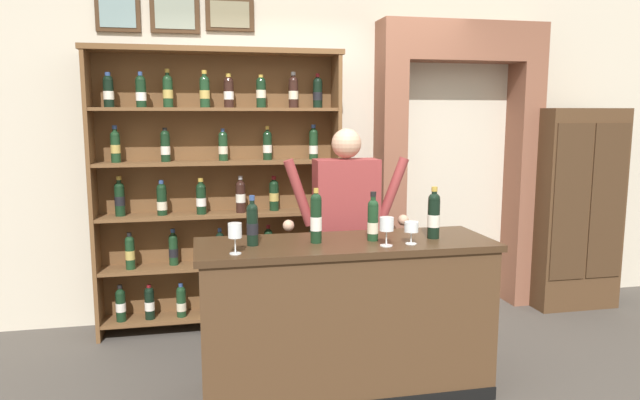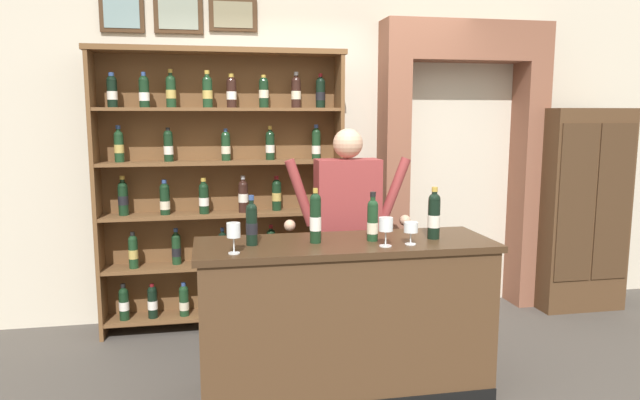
{
  "view_description": "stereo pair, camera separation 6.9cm",
  "coord_description": "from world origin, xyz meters",
  "px_view_note": "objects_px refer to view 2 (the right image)",
  "views": [
    {
      "loc": [
        -0.92,
        -3.28,
        1.71
      ],
      "look_at": [
        -0.18,
        0.18,
        1.18
      ],
      "focal_mm": 32.44,
      "sensor_mm": 36.0,
      "label": 1
    },
    {
      "loc": [
        -0.85,
        -3.29,
        1.71
      ],
      "look_at": [
        -0.18,
        0.18,
        1.18
      ],
      "focal_mm": 32.44,
      "sensor_mm": 36.0,
      "label": 2
    }
  ],
  "objects_px": {
    "shopkeeper": "(347,215)",
    "tasting_counter": "(345,318)",
    "tasting_bottle_rosso": "(252,223)",
    "wine_glass_spare": "(386,226)",
    "tasting_bottle_super_tuscan": "(373,219)",
    "wine_shelf": "(222,186)",
    "wine_glass_center": "(411,228)",
    "tasting_bottle_chianti": "(315,217)",
    "side_cabinet": "(581,209)",
    "wine_glass_left": "(234,231)",
    "tasting_bottle_vin_santo": "(434,215)"
  },
  "relations": [
    {
      "from": "tasting_counter",
      "to": "tasting_bottle_super_tuscan",
      "type": "relative_size",
      "value": 6.02
    },
    {
      "from": "shopkeeper",
      "to": "tasting_bottle_vin_santo",
      "type": "bearing_deg",
      "value": -59.53
    },
    {
      "from": "tasting_bottle_rosso",
      "to": "tasting_bottle_super_tuscan",
      "type": "relative_size",
      "value": 0.99
    },
    {
      "from": "wine_shelf",
      "to": "tasting_counter",
      "type": "xyz_separation_m",
      "value": [
        0.69,
        -1.29,
        -0.67
      ]
    },
    {
      "from": "side_cabinet",
      "to": "tasting_bottle_vin_santo",
      "type": "xyz_separation_m",
      "value": [
        -1.85,
        -1.2,
        0.22
      ]
    },
    {
      "from": "tasting_bottle_chianti",
      "to": "tasting_bottle_vin_santo",
      "type": "relative_size",
      "value": 1.02
    },
    {
      "from": "wine_glass_spare",
      "to": "shopkeeper",
      "type": "bearing_deg",
      "value": 92.45
    },
    {
      "from": "shopkeeper",
      "to": "tasting_counter",
      "type": "bearing_deg",
      "value": -104.72
    },
    {
      "from": "wine_shelf",
      "to": "shopkeeper",
      "type": "bearing_deg",
      "value": -37.67
    },
    {
      "from": "shopkeeper",
      "to": "tasting_bottle_rosso",
      "type": "height_order",
      "value": "shopkeeper"
    },
    {
      "from": "wine_shelf",
      "to": "tasting_bottle_vin_santo",
      "type": "xyz_separation_m",
      "value": [
        1.24,
        -1.31,
        -0.04
      ]
    },
    {
      "from": "wine_shelf",
      "to": "shopkeeper",
      "type": "relative_size",
      "value": 1.37
    },
    {
      "from": "side_cabinet",
      "to": "tasting_bottle_super_tuscan",
      "type": "height_order",
      "value": "side_cabinet"
    },
    {
      "from": "wine_glass_center",
      "to": "tasting_bottle_vin_santo",
      "type": "bearing_deg",
      "value": 33.3
    },
    {
      "from": "tasting_bottle_vin_santo",
      "to": "wine_glass_center",
      "type": "relative_size",
      "value": 2.39
    },
    {
      "from": "wine_glass_spare",
      "to": "wine_glass_center",
      "type": "height_order",
      "value": "wine_glass_spare"
    },
    {
      "from": "tasting_bottle_rosso",
      "to": "wine_glass_center",
      "type": "height_order",
      "value": "tasting_bottle_rosso"
    },
    {
      "from": "wine_glass_left",
      "to": "shopkeeper",
      "type": "bearing_deg",
      "value": 44.09
    },
    {
      "from": "tasting_bottle_chianti",
      "to": "wine_shelf",
      "type": "bearing_deg",
      "value": 111.67
    },
    {
      "from": "tasting_bottle_rosso",
      "to": "wine_glass_spare",
      "type": "distance_m",
      "value": 0.77
    },
    {
      "from": "wine_shelf",
      "to": "tasting_bottle_super_tuscan",
      "type": "bearing_deg",
      "value": -56.56
    },
    {
      "from": "tasting_counter",
      "to": "tasting_bottle_rosso",
      "type": "bearing_deg",
      "value": 178.82
    },
    {
      "from": "shopkeeper",
      "to": "wine_glass_center",
      "type": "distance_m",
      "value": 0.8
    },
    {
      "from": "wine_shelf",
      "to": "tasting_bottle_super_tuscan",
      "type": "height_order",
      "value": "wine_shelf"
    },
    {
      "from": "tasting_bottle_rosso",
      "to": "shopkeeper",
      "type": "bearing_deg",
      "value": 40.57
    },
    {
      "from": "wine_shelf",
      "to": "tasting_bottle_vin_santo",
      "type": "distance_m",
      "value": 1.8
    },
    {
      "from": "shopkeeper",
      "to": "wine_glass_center",
      "type": "xyz_separation_m",
      "value": [
        0.19,
        -0.78,
        0.05
      ]
    },
    {
      "from": "shopkeeper",
      "to": "tasting_bottle_rosso",
      "type": "xyz_separation_m",
      "value": [
        -0.72,
        -0.62,
        0.09
      ]
    },
    {
      "from": "side_cabinet",
      "to": "tasting_bottle_chianti",
      "type": "bearing_deg",
      "value": -155.58
    },
    {
      "from": "tasting_counter",
      "to": "tasting_bottle_vin_santo",
      "type": "height_order",
      "value": "tasting_bottle_vin_santo"
    },
    {
      "from": "wine_shelf",
      "to": "wine_glass_spare",
      "type": "distance_m",
      "value": 1.71
    },
    {
      "from": "wine_shelf",
      "to": "tasting_bottle_super_tuscan",
      "type": "relative_size",
      "value": 7.42
    },
    {
      "from": "wine_glass_spare",
      "to": "wine_glass_left",
      "type": "distance_m",
      "value": 0.87
    },
    {
      "from": "side_cabinet",
      "to": "tasting_bottle_vin_santo",
      "type": "relative_size",
      "value": 5.51
    },
    {
      "from": "tasting_bottle_chianti",
      "to": "wine_glass_spare",
      "type": "bearing_deg",
      "value": -24.33
    },
    {
      "from": "tasting_bottle_rosso",
      "to": "wine_glass_center",
      "type": "distance_m",
      "value": 0.93
    },
    {
      "from": "wine_glass_center",
      "to": "wine_glass_left",
      "type": "distance_m",
      "value": 1.02
    },
    {
      "from": "shopkeeper",
      "to": "tasting_bottle_super_tuscan",
      "type": "height_order",
      "value": "shopkeeper"
    },
    {
      "from": "side_cabinet",
      "to": "shopkeeper",
      "type": "height_order",
      "value": "side_cabinet"
    },
    {
      "from": "wine_shelf",
      "to": "tasting_bottle_chianti",
      "type": "relative_size",
      "value": 6.76
    },
    {
      "from": "wine_shelf",
      "to": "tasting_bottle_chianti",
      "type": "height_order",
      "value": "wine_shelf"
    },
    {
      "from": "side_cabinet",
      "to": "shopkeeper",
      "type": "distance_m",
      "value": 2.3
    },
    {
      "from": "wine_glass_left",
      "to": "tasting_bottle_super_tuscan",
      "type": "bearing_deg",
      "value": 11.52
    },
    {
      "from": "tasting_bottle_vin_santo",
      "to": "wine_glass_center",
      "type": "distance_m",
      "value": 0.24
    },
    {
      "from": "wine_shelf",
      "to": "wine_glass_center",
      "type": "xyz_separation_m",
      "value": [
        1.05,
        -1.44,
        -0.1
      ]
    },
    {
      "from": "shopkeeper",
      "to": "tasting_bottle_super_tuscan",
      "type": "distance_m",
      "value": 0.64
    },
    {
      "from": "side_cabinet",
      "to": "wine_glass_center",
      "type": "distance_m",
      "value": 2.44
    },
    {
      "from": "wine_glass_spare",
      "to": "tasting_counter",
      "type": "bearing_deg",
      "value": 140.04
    },
    {
      "from": "tasting_bottle_vin_santo",
      "to": "tasting_counter",
      "type": "bearing_deg",
      "value": 177.5
    },
    {
      "from": "tasting_bottle_vin_santo",
      "to": "tasting_bottle_super_tuscan",
      "type": "bearing_deg",
      "value": 177.69
    }
  ]
}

